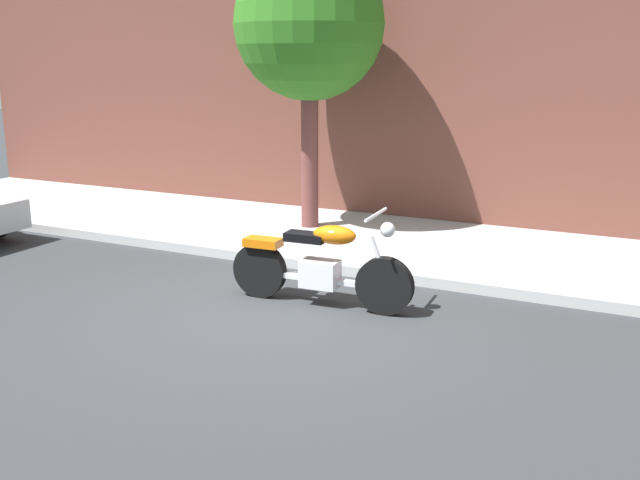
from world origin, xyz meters
The scene contains 4 objects.
ground_plane centered at (0.00, 0.00, 0.00)m, with size 60.00×60.00×0.00m, color #303335.
sidewalk centered at (0.00, 3.29, 0.07)m, with size 19.44×3.25×0.14m, color #ADADAD.
motorcycle centered at (0.40, 0.49, 0.47)m, with size 2.26×0.70×1.17m.
street_tree centered at (-1.26, 3.56, 3.30)m, with size 2.34×2.34×4.50m.
Camera 1 is at (3.93, -6.78, 2.86)m, focal length 40.53 mm.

